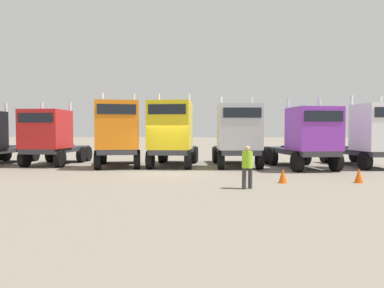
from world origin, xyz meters
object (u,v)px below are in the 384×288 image
(visitor_with_camera, at_px, (247,164))
(semi_truck_silver, at_px, (238,135))
(semi_truck_yellow, at_px, (172,133))
(traffic_cone_near, at_px, (359,175))
(semi_truck_white, at_px, (372,136))
(semi_truck_purple, at_px, (307,138))
(traffic_cone_mid, at_px, (283,176))
(semi_truck_orange, at_px, (118,134))
(semi_truck_red, at_px, (50,136))

(visitor_with_camera, bearing_deg, semi_truck_silver, 149.53)
(semi_truck_yellow, bearing_deg, traffic_cone_near, 57.85)
(visitor_with_camera, distance_m, traffic_cone_near, 5.22)
(semi_truck_yellow, height_order, semi_truck_white, semi_truck_yellow)
(semi_truck_purple, bearing_deg, traffic_cone_mid, -35.19)
(semi_truck_orange, height_order, semi_truck_silver, semi_truck_orange)
(visitor_with_camera, xyz_separation_m, traffic_cone_near, (4.83, 1.87, -0.63))
(semi_truck_red, height_order, semi_truck_silver, semi_truck_silver)
(semi_truck_yellow, height_order, semi_truck_silver, semi_truck_yellow)
(semi_truck_red, relative_size, semi_truck_orange, 0.93)
(semi_truck_red, xyz_separation_m, semi_truck_orange, (4.60, -0.82, 0.18))
(semi_truck_silver, bearing_deg, semi_truck_orange, -89.00)
(semi_truck_silver, distance_m, visitor_with_camera, 7.91)
(semi_truck_red, bearing_deg, semi_truck_yellow, 86.86)
(traffic_cone_near, bearing_deg, semi_truck_red, 159.65)
(semi_truck_orange, height_order, traffic_cone_mid, semi_truck_orange)
(visitor_with_camera, relative_size, traffic_cone_near, 2.61)
(semi_truck_red, distance_m, semi_truck_white, 19.66)
(semi_truck_white, height_order, traffic_cone_near, semi_truck_white)
(semi_truck_purple, distance_m, semi_truck_white, 4.16)
(semi_truck_red, xyz_separation_m, semi_truck_yellow, (7.79, -0.42, 0.19))
(semi_truck_purple, xyz_separation_m, semi_truck_white, (4.02, 1.05, 0.11))
(semi_truck_red, bearing_deg, visitor_with_camera, 55.50)
(semi_truck_orange, relative_size, semi_truck_purple, 0.96)
(semi_truck_silver, distance_m, semi_truck_purple, 4.00)
(semi_truck_orange, height_order, semi_truck_white, semi_truck_orange)
(semi_truck_yellow, height_order, semi_truck_purple, semi_truck_yellow)
(semi_truck_purple, height_order, traffic_cone_near, semi_truck_purple)
(semi_truck_silver, xyz_separation_m, visitor_with_camera, (-0.07, -7.85, -1.00))
(semi_truck_orange, relative_size, traffic_cone_mid, 9.91)
(semi_truck_red, bearing_deg, traffic_cone_near, 69.55)
(semi_truck_red, distance_m, semi_truck_silver, 11.74)
(semi_truck_silver, relative_size, semi_truck_purple, 1.00)
(traffic_cone_near, bearing_deg, semi_truck_white, 62.74)
(semi_truck_purple, height_order, traffic_cone_mid, semi_truck_purple)
(visitor_with_camera, bearing_deg, semi_truck_white, 105.10)
(semi_truck_yellow, distance_m, semi_truck_purple, 7.87)
(semi_truck_silver, relative_size, traffic_cone_near, 10.21)
(visitor_with_camera, bearing_deg, semi_truck_red, -154.36)
(semi_truck_red, relative_size, semi_truck_yellow, 0.92)
(semi_truck_white, bearing_deg, semi_truck_orange, -97.40)
(traffic_cone_mid, bearing_deg, semi_truck_yellow, 132.51)
(semi_truck_purple, xyz_separation_m, visitor_with_camera, (-3.96, -6.95, -0.86))
(semi_truck_purple, height_order, visitor_with_camera, semi_truck_purple)
(semi_truck_red, distance_m, traffic_cone_near, 17.66)
(semi_truck_yellow, distance_m, semi_truck_silver, 3.96)
(semi_truck_orange, bearing_deg, traffic_cone_near, 51.80)
(semi_truck_white, height_order, visitor_with_camera, semi_truck_white)
(semi_truck_orange, xyz_separation_m, visitor_with_camera, (7.07, -7.17, -1.08))
(semi_truck_silver, relative_size, semi_truck_white, 1.04)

